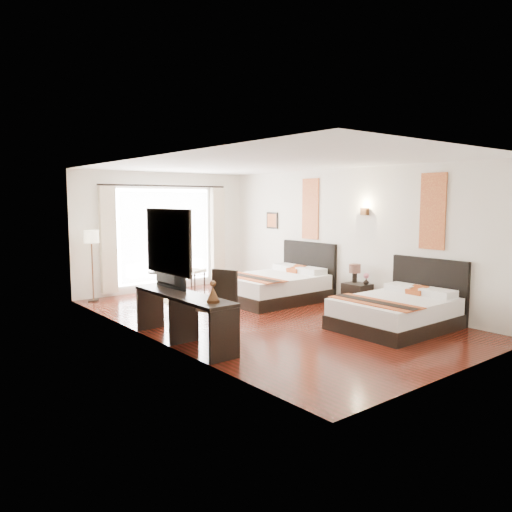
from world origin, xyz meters
TOP-DOWN VIEW (x-y plane):
  - floor at (0.00, 0.00)m, footprint 4.50×7.50m
  - ceiling at (0.00, 0.00)m, footprint 4.50×7.50m
  - wall_headboard at (2.25, 0.00)m, footprint 0.01×7.50m
  - wall_desk at (-2.25, 0.00)m, footprint 0.01×7.50m
  - wall_window at (0.00, 3.75)m, footprint 4.50×0.01m
  - wall_entry at (0.00, -3.75)m, footprint 4.50×0.01m
  - window_glass at (0.00, 3.73)m, footprint 2.40×0.02m
  - sheer_curtain at (0.00, 3.67)m, footprint 2.30×0.02m
  - drape_left at (-1.45, 3.63)m, footprint 0.35×0.14m
  - drape_right at (1.45, 3.63)m, footprint 0.35×0.14m
  - art_panel_near at (2.23, -1.96)m, footprint 0.03×0.50m
  - art_panel_far at (2.23, 1.09)m, footprint 0.03×0.50m
  - wall_sconce at (2.19, -0.47)m, footprint 0.10×0.14m
  - mirror_frame at (-2.22, -0.48)m, footprint 0.04×1.25m
  - mirror_glass at (-2.19, -0.48)m, footprint 0.01×1.12m
  - bed_near at (1.31, -1.96)m, footprint 1.99×1.55m
  - bed_far at (1.23, 1.09)m, footprint 2.15×1.67m
  - nightstand at (2.02, -0.47)m, footprint 0.41×0.51m
  - table_lamp at (2.01, -0.40)m, footprint 0.23×0.23m
  - vase at (2.04, -0.67)m, footprint 0.13×0.13m
  - console_desk at (-1.99, -0.48)m, footprint 0.50×2.20m
  - television at (-1.97, 0.07)m, footprint 0.14×0.85m
  - bronze_figurine at (-1.99, -1.29)m, footprint 0.19×0.19m
  - desk_chair at (-1.46, -0.61)m, footprint 0.63×0.63m
  - floor_lamp at (-1.89, 3.44)m, footprint 0.31×0.31m
  - side_table at (-0.55, 3.03)m, footprint 0.50×0.50m
  - fruit_bowl at (-0.58, 3.02)m, footprint 0.30×0.30m
  - window_chair at (0.48, 3.31)m, footprint 0.61×0.61m
  - jute_rug at (-0.24, 2.25)m, footprint 1.24×0.96m

SIDE VIEW (x-z plane):
  - floor at x=0.00m, z-range -0.01..0.00m
  - jute_rug at x=-0.24m, z-range 0.00..0.01m
  - nightstand at x=2.02m, z-range 0.00..0.49m
  - side_table at x=-0.55m, z-range 0.00..0.57m
  - bed_near at x=1.31m, z-range -0.27..0.85m
  - window_chair at x=0.48m, z-range -0.20..0.81m
  - bed_far at x=1.23m, z-range -0.29..0.92m
  - desk_chair at x=-1.46m, z-range -0.21..0.86m
  - console_desk at x=-1.99m, z-range 0.00..0.76m
  - vase at x=2.04m, z-range 0.50..0.62m
  - fruit_bowl at x=-0.58m, z-range 0.57..0.63m
  - table_lamp at x=2.01m, z-range 0.57..0.94m
  - bronze_figurine at x=-1.99m, z-range 0.75..1.02m
  - television at x=-1.97m, z-range 0.76..1.24m
  - drape_left at x=-1.45m, z-range 0.10..2.46m
  - drape_right at x=1.45m, z-range 0.10..2.46m
  - floor_lamp at x=-1.89m, z-range 0.52..2.04m
  - sheer_curtain at x=0.00m, z-range 0.25..2.35m
  - window_glass at x=0.00m, z-range 0.20..2.40m
  - wall_headboard at x=2.25m, z-range 0.00..2.80m
  - wall_desk at x=-2.25m, z-range 0.00..2.80m
  - wall_window at x=0.00m, z-range 0.00..2.80m
  - wall_entry at x=0.00m, z-range 0.00..2.80m
  - mirror_frame at x=-2.22m, z-range 1.08..2.02m
  - mirror_glass at x=-2.19m, z-range 1.14..1.96m
  - wall_sconce at x=2.19m, z-range 1.85..1.99m
  - art_panel_near at x=2.23m, z-range 1.27..2.62m
  - art_panel_far at x=2.23m, z-range 1.27..2.62m
  - ceiling at x=0.00m, z-range 2.78..2.80m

